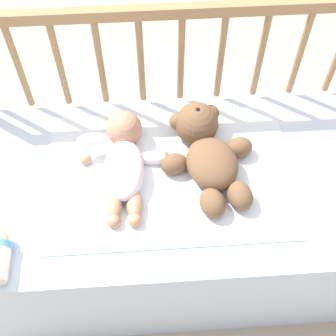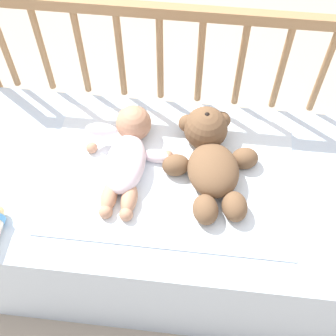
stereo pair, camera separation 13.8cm
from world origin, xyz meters
name	(u,v)px [view 2 (the right image)]	position (x,y,z in m)	size (l,w,h in m)	color
ground_plane	(168,250)	(0.00, 0.00, 0.00)	(12.00, 12.00, 0.00)	tan
crib_mattress	(168,220)	(0.00, 0.00, 0.26)	(1.35, 0.64, 0.51)	silver
crib_rail	(180,72)	(0.00, 0.34, 0.63)	(1.35, 0.04, 0.89)	#997047
blanket	(170,175)	(0.01, 0.02, 0.52)	(0.75, 0.49, 0.01)	white
teddy_bear	(211,156)	(0.12, 0.07, 0.57)	(0.30, 0.39, 0.14)	brown
baby	(128,153)	(-0.13, 0.06, 0.56)	(0.28, 0.39, 0.11)	white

